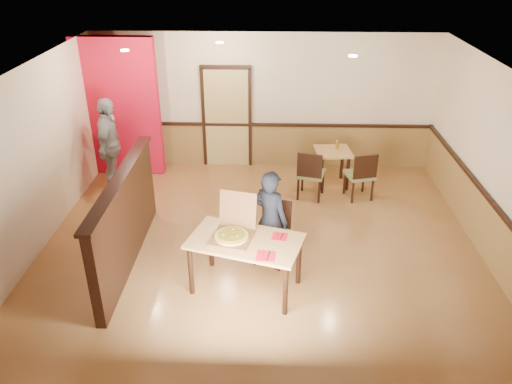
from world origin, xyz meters
TOP-DOWN VIEW (x-y plane):
  - floor at (0.00, 0.00)m, footprint 7.00×7.00m
  - ceiling at (0.00, 0.00)m, footprint 7.00×7.00m
  - wall_back at (0.00, 3.50)m, footprint 7.00×0.00m
  - wall_left at (-3.50, 0.00)m, footprint 0.00×7.00m
  - wall_right at (3.50, 0.00)m, footprint 0.00×7.00m
  - wainscot_back at (0.00, 3.47)m, footprint 7.00×0.04m
  - chair_rail_back at (0.00, 3.45)m, footprint 7.00×0.06m
  - wainscot_right at (3.47, 0.00)m, footprint 0.04×7.00m
  - chair_rail_right at (3.45, 0.00)m, footprint 0.06×7.00m
  - back_door at (-0.80, 3.46)m, footprint 0.90×0.06m
  - booth_partition at (-2.00, -0.20)m, footprint 0.20×3.10m
  - red_accent_panel at (-2.90, 3.00)m, footprint 1.60×0.20m
  - spot_a at (-2.30, 1.80)m, footprint 0.14×0.14m
  - spot_b at (-0.80, 2.50)m, footprint 0.14×0.14m
  - spot_c at (1.40, 1.50)m, footprint 0.14×0.14m
  - main_table at (-0.19, -0.80)m, footprint 1.69×1.26m
  - diner_chair at (0.19, -0.06)m, footprint 0.61×0.61m
  - side_chair_left at (0.88, 1.94)m, footprint 0.59×0.59m
  - side_chair_right at (1.82, 1.94)m, footprint 0.58×0.58m
  - side_table at (1.35, 2.56)m, footprint 0.74×0.74m
  - diner at (0.14, -0.21)m, footprint 0.68×0.63m
  - passerby at (-2.92, 2.20)m, footprint 0.51×1.10m
  - pizza_box at (-0.37, -0.74)m, footprint 0.65×0.72m
  - pizza at (-0.38, -0.80)m, footprint 0.56×0.56m
  - napkin_near at (0.09, -1.18)m, footprint 0.26×0.26m
  - napkin_far at (0.27, -0.71)m, footprint 0.24×0.24m
  - condiment at (1.43, 2.66)m, footprint 0.07×0.07m

SIDE VIEW (x-z plane):
  - floor at x=0.00m, z-range 0.00..0.00m
  - wainscot_back at x=0.00m, z-range 0.00..0.90m
  - wainscot_right at x=3.47m, z-range 0.00..0.90m
  - side_chair_right at x=1.82m, z-range 0.04..1.00m
  - diner_chair at x=0.19m, z-range 0.04..1.01m
  - side_chair_left at x=0.88m, z-range 0.05..1.02m
  - side_table at x=1.35m, z-range 0.19..0.92m
  - main_table at x=-0.19m, z-range 0.29..1.10m
  - booth_partition at x=-2.00m, z-range 0.01..1.46m
  - diner at x=0.14m, z-range 0.00..1.56m
  - napkin_far at x=0.27m, z-range 0.80..0.82m
  - condiment at x=1.43m, z-range 0.73..0.89m
  - napkin_near at x=0.09m, z-range 0.80..0.82m
  - pizza at x=-0.38m, z-range 0.85..0.88m
  - pizza_box at x=-0.37m, z-range 0.60..1.16m
  - passerby at x=-2.92m, z-range 0.00..1.84m
  - chair_rail_back at x=0.00m, z-range 0.89..0.95m
  - chair_rail_right at x=3.45m, z-range 0.89..0.95m
  - back_door at x=-0.80m, z-range 0.00..2.10m
  - red_accent_panel at x=-2.90m, z-range 0.01..2.79m
  - wall_back at x=0.00m, z-range -2.10..4.90m
  - wall_left at x=-3.50m, z-range -2.10..4.90m
  - wall_right at x=3.50m, z-range -2.10..4.90m
  - spot_a at x=-2.30m, z-range 2.77..2.79m
  - spot_b at x=-0.80m, z-range 2.77..2.79m
  - spot_c at x=1.40m, z-range 2.77..2.79m
  - ceiling at x=0.00m, z-range 2.80..2.80m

